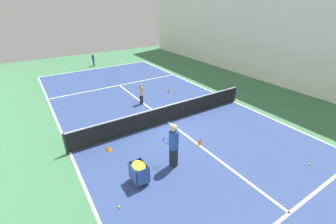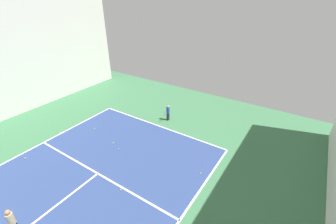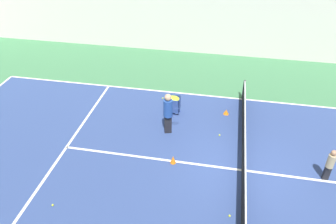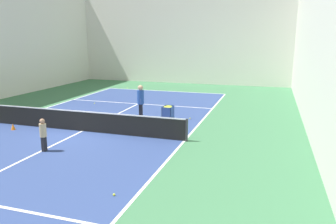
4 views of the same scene
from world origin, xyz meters
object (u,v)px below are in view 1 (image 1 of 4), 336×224
Objects in this scene: player_near_baseline at (93,59)px; ball_cart at (139,169)px; training_cone_0 at (108,148)px; training_cone_1 at (169,90)px; tennis_net at (168,113)px; child_midcourt at (141,93)px; coach_at_net at (174,143)px.

player_near_baseline reaches higher than ball_cart.
training_cone_0 is 0.83× the size of training_cone_1.
child_midcourt reaches higher than tennis_net.
player_near_baseline reaches higher than training_cone_0.
coach_at_net reaches higher than tennis_net.
coach_at_net is 2.30× the size of ball_cart.
player_near_baseline is at bearing -76.61° from training_cone_1.
training_cone_1 is (-2.35, -3.56, -0.35)m from tennis_net.
child_midcourt is 2.64m from training_cone_1.
ball_cart reaches higher than training_cone_1.
ball_cart is 8.68m from training_cone_1.
tennis_net reaches higher than ball_cart.
tennis_net is 3.51m from coach_at_net.
child_midcourt is 4.93m from training_cone_0.
training_cone_0 is (1.78, -2.30, -0.93)m from coach_at_net.
coach_at_net reaches higher than child_midcourt.
tennis_net reaches higher than training_cone_0.
child_midcourt reaches higher than training_cone_1.
child_midcourt is (-1.59, -5.84, -0.31)m from coach_at_net.
tennis_net is 33.32× the size of training_cone_1.
child_midcourt is at bearing -30.39° from coach_at_net.
coach_at_net is 1.57m from ball_cart.
tennis_net is 8.46× the size of player_near_baseline.
tennis_net reaches higher than training_cone_1.
player_near_baseline is at bearing -90.18° from tennis_net.
ball_cart is at bearing 44.11° from tennis_net.
tennis_net is at bearing 11.15° from player_near_baseline.
tennis_net is 4.28m from training_cone_1.
child_midcourt reaches higher than ball_cart.
tennis_net is at bearing -2.78° from child_midcourt.
child_midcourt is at bearing -117.50° from ball_cart.
training_cone_1 is (-5.84, -4.28, 0.04)m from training_cone_0.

